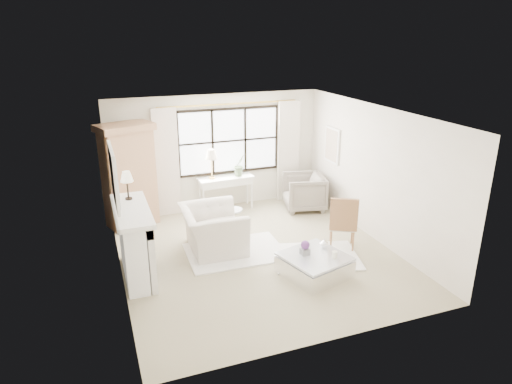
% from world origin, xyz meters
% --- Properties ---
extents(floor, '(5.50, 5.50, 0.00)m').
position_xyz_m(floor, '(0.00, 0.00, 0.00)').
color(floor, tan).
rests_on(floor, ground).
extents(ceiling, '(5.50, 5.50, 0.00)m').
position_xyz_m(ceiling, '(0.00, 0.00, 2.70)').
color(ceiling, white).
rests_on(ceiling, ground).
extents(wall_back, '(5.00, 0.00, 5.00)m').
position_xyz_m(wall_back, '(0.00, 2.75, 1.35)').
color(wall_back, white).
rests_on(wall_back, ground).
extents(wall_front, '(5.00, 0.00, 5.00)m').
position_xyz_m(wall_front, '(0.00, -2.75, 1.35)').
color(wall_front, silver).
rests_on(wall_front, ground).
extents(wall_left, '(0.00, 5.50, 5.50)m').
position_xyz_m(wall_left, '(-2.50, 0.00, 1.35)').
color(wall_left, silver).
rests_on(wall_left, ground).
extents(wall_right, '(0.00, 5.50, 5.50)m').
position_xyz_m(wall_right, '(2.50, 0.00, 1.35)').
color(wall_right, white).
rests_on(wall_right, ground).
extents(window_pane, '(2.40, 0.02, 1.50)m').
position_xyz_m(window_pane, '(0.30, 2.73, 1.60)').
color(window_pane, white).
rests_on(window_pane, wall_back).
extents(window_frame, '(2.50, 0.04, 1.50)m').
position_xyz_m(window_frame, '(0.30, 2.72, 1.60)').
color(window_frame, black).
rests_on(window_frame, wall_back).
extents(curtain_rod, '(3.30, 0.04, 0.04)m').
position_xyz_m(curtain_rod, '(0.30, 2.67, 2.47)').
color(curtain_rod, gold).
rests_on(curtain_rod, wall_back).
extents(curtain_left, '(0.55, 0.10, 2.47)m').
position_xyz_m(curtain_left, '(-1.20, 2.65, 1.24)').
color(curtain_left, silver).
rests_on(curtain_left, ground).
extents(curtain_right, '(0.55, 0.10, 2.47)m').
position_xyz_m(curtain_right, '(1.80, 2.65, 1.24)').
color(curtain_right, white).
rests_on(curtain_right, ground).
extents(fireplace, '(0.58, 1.66, 1.26)m').
position_xyz_m(fireplace, '(-2.27, 0.00, 0.65)').
color(fireplace, white).
rests_on(fireplace, ground).
extents(mirror_frame, '(0.05, 1.15, 0.95)m').
position_xyz_m(mirror_frame, '(-2.47, 0.00, 1.84)').
color(mirror_frame, silver).
rests_on(mirror_frame, wall_left).
extents(mirror_glass, '(0.02, 1.00, 0.80)m').
position_xyz_m(mirror_glass, '(-2.44, 0.00, 1.84)').
color(mirror_glass, silver).
rests_on(mirror_glass, wall_left).
extents(art_frame, '(0.04, 0.62, 0.82)m').
position_xyz_m(art_frame, '(2.47, 1.70, 1.55)').
color(art_frame, white).
rests_on(art_frame, wall_right).
extents(art_canvas, '(0.01, 0.52, 0.72)m').
position_xyz_m(art_canvas, '(2.45, 1.70, 1.55)').
color(art_canvas, beige).
rests_on(art_canvas, wall_right).
extents(mantel_lamp, '(0.22, 0.22, 0.51)m').
position_xyz_m(mantel_lamp, '(-2.24, 0.46, 1.65)').
color(mantel_lamp, black).
rests_on(mantel_lamp, fireplace).
extents(armoire, '(1.29, 1.04, 2.24)m').
position_xyz_m(armoire, '(-2.07, 2.32, 1.14)').
color(armoire, tan).
rests_on(armoire, floor).
extents(console_table, '(1.32, 0.52, 0.80)m').
position_xyz_m(console_table, '(0.13, 2.49, 0.40)').
color(console_table, white).
rests_on(console_table, floor).
extents(console_lamp, '(0.28, 0.28, 0.69)m').
position_xyz_m(console_lamp, '(-0.20, 2.51, 1.36)').
color(console_lamp, '#C09242').
rests_on(console_lamp, console_table).
extents(orchid_plant, '(0.36, 0.34, 0.52)m').
position_xyz_m(orchid_plant, '(0.47, 2.48, 1.06)').
color(orchid_plant, '#576E49').
rests_on(orchid_plant, console_table).
extents(side_table, '(0.40, 0.40, 0.51)m').
position_xyz_m(side_table, '(-0.11, 1.19, 0.33)').
color(side_table, white).
rests_on(side_table, floor).
extents(rug_left, '(1.88, 1.35, 0.03)m').
position_xyz_m(rug_left, '(-0.37, 0.22, 0.02)').
color(rug_left, white).
rests_on(rug_left, floor).
extents(rug_right, '(1.85, 1.57, 0.03)m').
position_xyz_m(rug_right, '(0.98, -0.49, 0.01)').
color(rug_right, white).
rests_on(rug_right, floor).
extents(club_armchair, '(1.17, 1.33, 0.84)m').
position_xyz_m(club_armchair, '(-0.74, 0.51, 0.42)').
color(club_armchair, silver).
rests_on(club_armchair, floor).
extents(wingback_chair, '(1.12, 1.10, 0.85)m').
position_xyz_m(wingback_chair, '(1.87, 1.85, 0.42)').
color(wingback_chair, gray).
rests_on(wingback_chair, floor).
extents(french_chair, '(0.65, 0.66, 1.08)m').
position_xyz_m(french_chair, '(1.65, -0.29, 0.31)').
color(french_chair, '#A26E43').
rests_on(french_chair, floor).
extents(coffee_table, '(1.23, 1.23, 0.38)m').
position_xyz_m(coffee_table, '(0.65, -1.06, 0.18)').
color(coffee_table, white).
rests_on(coffee_table, floor).
extents(planter_box, '(0.15, 0.15, 0.11)m').
position_xyz_m(planter_box, '(0.51, -0.97, 0.43)').
color(planter_box, gray).
rests_on(planter_box, coffee_table).
extents(planter_flowers, '(0.15, 0.15, 0.15)m').
position_xyz_m(planter_flowers, '(0.51, -0.97, 0.56)').
color(planter_flowers, '#65327D').
rests_on(planter_flowers, planter_box).
extents(pillar_candle, '(0.09, 0.09, 0.12)m').
position_xyz_m(pillar_candle, '(0.93, -1.26, 0.44)').
color(pillar_candle, white).
rests_on(pillar_candle, coffee_table).
extents(coffee_vase, '(0.20, 0.20, 0.16)m').
position_xyz_m(coffee_vase, '(0.95, -0.84, 0.46)').
color(coffee_vase, white).
rests_on(coffee_vase, coffee_table).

